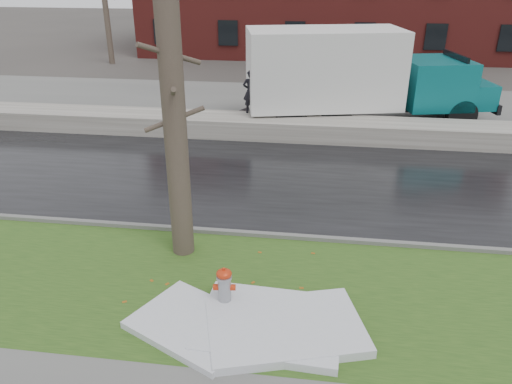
# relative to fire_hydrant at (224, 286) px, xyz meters

# --- Properties ---
(ground) EXTENTS (120.00, 120.00, 0.00)m
(ground) POSITION_rel_fire_hydrant_xyz_m (-0.16, 1.82, -0.52)
(ground) COLOR #47423D
(ground) RESTS_ON ground
(verge) EXTENTS (60.00, 4.50, 0.04)m
(verge) POSITION_rel_fire_hydrant_xyz_m (-0.16, 0.57, -0.50)
(verge) COLOR #254617
(verge) RESTS_ON ground
(road) EXTENTS (60.00, 7.00, 0.03)m
(road) POSITION_rel_fire_hydrant_xyz_m (-0.16, 6.32, -0.51)
(road) COLOR black
(road) RESTS_ON ground
(parking_lot) EXTENTS (60.00, 9.00, 0.03)m
(parking_lot) POSITION_rel_fire_hydrant_xyz_m (-0.16, 14.82, -0.51)
(parking_lot) COLOR slate
(parking_lot) RESTS_ON ground
(curb) EXTENTS (60.00, 0.15, 0.14)m
(curb) POSITION_rel_fire_hydrant_xyz_m (-0.16, 2.82, -0.45)
(curb) COLOR slate
(curb) RESTS_ON ground
(snowbank) EXTENTS (60.00, 1.60, 0.75)m
(snowbank) POSITION_rel_fire_hydrant_xyz_m (-0.16, 10.52, -0.15)
(snowbank) COLOR #AFAAA0
(snowbank) RESTS_ON ground
(bg_tree_left) EXTENTS (1.40, 1.62, 6.50)m
(bg_tree_left) POSITION_rel_fire_hydrant_xyz_m (-12.16, 23.82, 2.81)
(bg_tree_left) COLOR brown
(bg_tree_left) RESTS_ON ground
(bg_tree_center) EXTENTS (1.40, 1.62, 6.50)m
(bg_tree_center) POSITION_rel_fire_hydrant_xyz_m (-6.16, 27.82, 2.81)
(bg_tree_center) COLOR brown
(bg_tree_center) RESTS_ON ground
(fire_hydrant) EXTENTS (0.44, 0.39, 0.90)m
(fire_hydrant) POSITION_rel_fire_hydrant_xyz_m (0.00, 0.00, 0.00)
(fire_hydrant) COLOR gray
(fire_hydrant) RESTS_ON verge
(tree) EXTENTS (1.27, 1.48, 6.19)m
(tree) POSITION_rel_fire_hydrant_xyz_m (-1.36, 1.93, 2.64)
(tree) COLOR brown
(tree) RESTS_ON verge
(box_truck) EXTENTS (11.57, 4.73, 3.82)m
(box_truck) POSITION_rel_fire_hydrant_xyz_m (2.82, 12.57, 1.50)
(box_truck) COLOR black
(box_truck) RESTS_ON ground
(worker) EXTENTS (0.68, 0.53, 1.67)m
(worker) POSITION_rel_fire_hydrant_xyz_m (-1.12, 11.12, 1.06)
(worker) COLOR black
(worker) RESTS_ON snowbank
(snow_patch_near) EXTENTS (2.71, 2.14, 0.16)m
(snow_patch_near) POSITION_rel_fire_hydrant_xyz_m (0.93, -0.48, -0.40)
(snow_patch_near) COLOR silver
(snow_patch_near) RESTS_ON verge
(snow_patch_far) EXTENTS (2.69, 2.43, 0.14)m
(snow_patch_far) POSITION_rel_fire_hydrant_xyz_m (-0.45, -0.67, -0.41)
(snow_patch_far) COLOR silver
(snow_patch_far) RESTS_ON verge
(snow_patch_side) EXTENTS (3.20, 2.52, 0.18)m
(snow_patch_side) POSITION_rel_fire_hydrant_xyz_m (1.23, -0.58, -0.39)
(snow_patch_side) COLOR silver
(snow_patch_side) RESTS_ON verge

